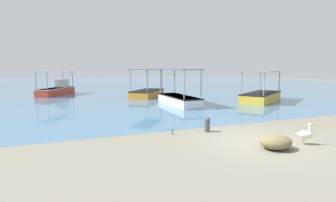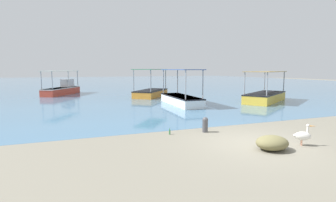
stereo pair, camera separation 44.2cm
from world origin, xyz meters
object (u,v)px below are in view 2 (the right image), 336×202
at_px(fishing_boat_far_left, 62,89).
at_px(mooring_bollard, 205,124).
at_px(glass_bottle, 170,132).
at_px(fishing_boat_center, 151,91).
at_px(pelican, 303,135).
at_px(net_pile, 272,143).
at_px(fishing_boat_near_right, 265,95).
at_px(fishing_boat_far_right, 181,98).

height_order(fishing_boat_far_left, mooring_bollard, fishing_boat_far_left).
bearing_deg(glass_bottle, fishing_boat_far_left, 102.45).
relative_size(fishing_boat_center, pelican, 6.51).
bearing_deg(fishing_boat_center, net_pile, -94.07).
bearing_deg(pelican, fishing_boat_center, 90.31).
distance_m(net_pile, glass_bottle, 4.12).
height_order(pelican, mooring_bollard, pelican).
distance_m(fishing_boat_center, mooring_bollard, 15.50).
distance_m(fishing_boat_near_right, mooring_bollard, 12.69).
distance_m(fishing_boat_near_right, net_pile, 14.19).
bearing_deg(fishing_boat_far_left, fishing_boat_far_right, -54.40).
bearing_deg(fishing_boat_far_right, net_pile, -98.37).
height_order(fishing_boat_center, glass_bottle, fishing_boat_center).
xyz_separation_m(fishing_boat_far_left, glass_bottle, (4.62, -20.91, -0.53)).
relative_size(fishing_boat_far_left, mooring_bollard, 8.77).
xyz_separation_m(pelican, glass_bottle, (-3.93, 3.24, -0.27)).
bearing_deg(fishing_boat_near_right, fishing_boat_far_right, 172.83).
distance_m(fishing_boat_far_right, fishing_boat_near_right, 7.46).
bearing_deg(fishing_boat_far_right, fishing_boat_near_right, -7.17).
xyz_separation_m(mooring_bollard, glass_bottle, (-1.62, 0.16, -0.25)).
bearing_deg(mooring_bollard, fishing_boat_far_right, 73.14).
relative_size(fishing_boat_near_right, mooring_bollard, 8.93).
xyz_separation_m(fishing_boat_center, glass_bottle, (-3.83, -15.18, -0.43)).
bearing_deg(net_pile, fishing_boat_far_right, 81.63).
xyz_separation_m(fishing_boat_far_right, glass_bottle, (-4.25, -8.53, -0.43)).
relative_size(fishing_boat_center, fishing_boat_near_right, 0.86).
bearing_deg(fishing_boat_near_right, glass_bottle, -146.90).
bearing_deg(net_pile, pelican, 0.57).
relative_size(fishing_boat_far_right, fishing_boat_far_left, 0.94).
bearing_deg(fishing_boat_far_right, fishing_boat_far_left, 125.60).
bearing_deg(fishing_boat_far_left, mooring_bollard, -73.52).
bearing_deg(fishing_boat_near_right, fishing_boat_center, 135.92).
distance_m(fishing_boat_far_left, fishing_boat_near_right, 21.02).
height_order(fishing_boat_center, fishing_boat_far_left, fishing_boat_center).
xyz_separation_m(fishing_boat_far_right, fishing_boat_near_right, (7.40, -0.93, 0.01)).
bearing_deg(pelican, mooring_bollard, 126.81).
relative_size(fishing_boat_far_right, mooring_bollard, 8.26).
bearing_deg(fishing_boat_center, glass_bottle, -104.16).
bearing_deg(glass_bottle, fishing_boat_center, 75.84).
relative_size(fishing_boat_near_right, glass_bottle, 22.32).
distance_m(fishing_boat_far_right, fishing_boat_far_left, 15.23).
xyz_separation_m(fishing_boat_far_right, pelican, (-0.32, -11.77, -0.16)).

